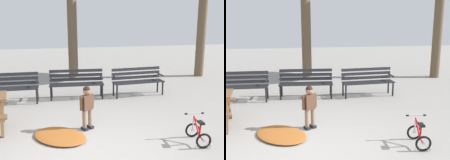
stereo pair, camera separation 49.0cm
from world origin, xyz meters
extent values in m
plane|color=gray|center=(0.00, 0.00, 0.00)|extent=(36.00, 36.00, 0.00)
cube|color=brown|center=(-1.66, 1.40, 0.36)|extent=(0.12, 0.57, 0.76)
cube|color=brown|center=(-1.71, 1.90, 0.36)|extent=(0.12, 0.57, 0.76)
cube|color=brown|center=(-1.69, 1.65, 0.42)|extent=(0.21, 1.10, 0.04)
cube|color=#232328|center=(-1.75, 3.70, 0.44)|extent=(1.60, 0.10, 0.03)
cube|color=#232328|center=(-1.75, 3.58, 0.44)|extent=(1.60, 0.10, 0.03)
cube|color=#232328|center=(-1.76, 3.46, 0.44)|extent=(1.60, 0.10, 0.03)
cube|color=#232328|center=(-1.76, 3.34, 0.44)|extent=(1.60, 0.10, 0.03)
cube|color=#232328|center=(-1.75, 3.74, 0.54)|extent=(1.60, 0.07, 0.09)
cube|color=#232328|center=(-1.75, 3.74, 0.67)|extent=(1.60, 0.07, 0.09)
cube|color=#232328|center=(-1.75, 3.74, 0.81)|extent=(1.60, 0.07, 0.09)
cylinder|color=black|center=(-1.01, 3.35, 0.22)|extent=(0.05, 0.05, 0.44)
cylinder|color=black|center=(-1.00, 3.71, 0.22)|extent=(0.05, 0.05, 0.44)
cube|color=black|center=(-1.00, 3.53, 0.62)|extent=(0.05, 0.40, 0.03)
cube|color=#232328|center=(0.16, 3.82, 0.44)|extent=(1.60, 0.18, 0.03)
cube|color=#232328|center=(0.15, 3.70, 0.44)|extent=(1.60, 0.18, 0.03)
cube|color=#232328|center=(0.14, 3.58, 0.44)|extent=(1.60, 0.18, 0.03)
cube|color=#232328|center=(0.13, 3.46, 0.44)|extent=(1.60, 0.18, 0.03)
cube|color=#232328|center=(0.16, 3.86, 0.54)|extent=(1.60, 0.15, 0.09)
cube|color=#232328|center=(0.16, 3.86, 0.67)|extent=(1.60, 0.15, 0.09)
cube|color=#232328|center=(0.16, 3.86, 0.81)|extent=(1.60, 0.15, 0.09)
cylinder|color=black|center=(0.88, 3.43, 0.22)|extent=(0.05, 0.05, 0.44)
cylinder|color=black|center=(0.91, 3.79, 0.22)|extent=(0.05, 0.05, 0.44)
cube|color=black|center=(0.90, 3.61, 0.62)|extent=(0.07, 0.40, 0.03)
cylinder|color=black|center=(-0.61, 3.53, 0.22)|extent=(0.05, 0.05, 0.44)
cylinder|color=black|center=(-0.59, 3.89, 0.22)|extent=(0.05, 0.05, 0.44)
cube|color=black|center=(-0.60, 3.71, 0.62)|extent=(0.07, 0.40, 0.03)
cube|color=#232328|center=(2.03, 3.71, 0.44)|extent=(1.60, 0.18, 0.03)
cube|color=#232328|center=(2.04, 3.59, 0.44)|extent=(1.60, 0.18, 0.03)
cube|color=#232328|center=(2.05, 3.47, 0.44)|extent=(1.60, 0.18, 0.03)
cube|color=#232328|center=(2.06, 3.35, 0.44)|extent=(1.60, 0.18, 0.03)
cube|color=#232328|center=(2.03, 3.75, 0.54)|extent=(1.60, 0.15, 0.09)
cube|color=#232328|center=(2.03, 3.75, 0.67)|extent=(1.60, 0.15, 0.09)
cube|color=#232328|center=(2.03, 3.75, 0.81)|extent=(1.60, 0.15, 0.09)
cylinder|color=black|center=(2.81, 3.43, 0.22)|extent=(0.05, 0.05, 0.44)
cylinder|color=black|center=(2.78, 3.78, 0.22)|extent=(0.05, 0.05, 0.44)
cube|color=black|center=(2.79, 3.60, 0.62)|extent=(0.07, 0.40, 0.03)
cylinder|color=black|center=(1.31, 3.32, 0.22)|extent=(0.05, 0.05, 0.44)
cylinder|color=black|center=(1.28, 3.68, 0.22)|extent=(0.05, 0.05, 0.44)
cube|color=black|center=(1.30, 3.50, 0.62)|extent=(0.07, 0.40, 0.03)
cylinder|color=#7F664C|center=(0.18, 1.25, 0.22)|extent=(0.09, 0.09, 0.44)
cube|color=black|center=(0.18, 1.25, 0.03)|extent=(0.16, 0.18, 0.06)
cylinder|color=#7F664C|center=(0.05, 1.17, 0.22)|extent=(0.09, 0.09, 0.44)
cube|color=black|center=(0.05, 1.17, 0.03)|extent=(0.16, 0.18, 0.06)
cube|color=brown|center=(0.11, 1.21, 0.61)|extent=(0.27, 0.23, 0.33)
sphere|color=#996B4C|center=(0.11, 1.21, 0.86)|extent=(0.16, 0.16, 0.16)
sphere|color=black|center=(0.11, 1.21, 0.89)|extent=(0.16, 0.16, 0.16)
cylinder|color=brown|center=(0.25, 1.28, 0.62)|extent=(0.07, 0.07, 0.31)
cylinder|color=brown|center=(-0.02, 1.13, 0.62)|extent=(0.07, 0.07, 0.31)
torus|color=black|center=(2.14, 0.31, 0.15)|extent=(0.30, 0.07, 0.30)
cylinder|color=silver|center=(2.14, 0.31, 0.15)|extent=(0.05, 0.04, 0.04)
torus|color=black|center=(2.09, -0.20, 0.15)|extent=(0.30, 0.07, 0.30)
cylinder|color=silver|center=(2.09, -0.20, 0.15)|extent=(0.05, 0.04, 0.04)
torus|color=white|center=(1.98, -0.19, 0.05)|extent=(0.11, 0.03, 0.11)
torus|color=white|center=(2.20, -0.21, 0.05)|extent=(0.11, 0.03, 0.11)
cylinder|color=red|center=(2.12, 0.13, 0.32)|extent=(0.07, 0.31, 0.32)
cylinder|color=red|center=(2.11, -0.02, 0.30)|extent=(0.04, 0.08, 0.27)
cylinder|color=red|center=(2.10, -0.10, 0.16)|extent=(0.05, 0.20, 0.05)
cylinder|color=silver|center=(2.14, 0.29, 0.31)|extent=(0.04, 0.07, 0.32)
cylinder|color=red|center=(2.12, 0.11, 0.42)|extent=(0.06, 0.32, 0.05)
cube|color=black|center=(2.10, -0.04, 0.45)|extent=(0.11, 0.18, 0.04)
cylinder|color=silver|center=(2.14, 0.27, 0.52)|extent=(0.34, 0.06, 0.02)
cylinder|color=black|center=(1.97, 0.29, 0.52)|extent=(0.05, 0.04, 0.04)
cylinder|color=black|center=(2.30, 0.26, 0.52)|extent=(0.05, 0.04, 0.04)
ellipsoid|color=#9E5623|center=(-0.49, 0.88, 0.04)|extent=(1.44, 1.47, 0.07)
cylinder|color=brown|center=(0.31, 6.39, 2.11)|extent=(0.36, 0.36, 4.21)
cylinder|color=brown|center=(5.46, 5.88, 2.06)|extent=(0.36, 0.36, 4.12)
camera|label=1|loc=(-0.66, -4.55, 2.40)|focal=45.21mm
camera|label=2|loc=(-0.18, -4.64, 2.40)|focal=45.21mm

